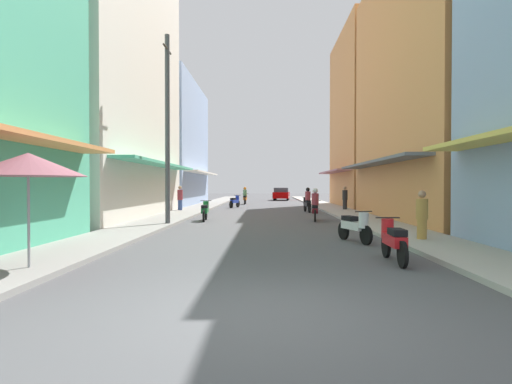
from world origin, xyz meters
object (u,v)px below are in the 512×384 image
object	(u,v)px
motorbike_white	(355,226)
vendor_umbrella	(28,165)
motorbike_green	(205,210)
motorbike_orange	(245,197)
pedestrian_far	(422,217)
parked_car	(281,194)
pedestrian_crossing	(345,199)
motorbike_maroon	(315,206)
motorbike_blue	(235,201)
pedestrian_midway	(180,199)
motorbike_black	(307,201)
utility_pole	(167,129)
motorbike_red	(393,239)

from	to	relation	value
motorbike_white	vendor_umbrella	distance (m)	8.64
motorbike_green	motorbike_orange	size ratio (longest dim) A/B	1.00
motorbike_green	pedestrian_far	distance (m)	10.59
parked_car	pedestrian_crossing	size ratio (longest dim) A/B	2.58
motorbike_maroon	pedestrian_far	xyz separation A→B (m)	(2.24, -7.50, 0.07)
motorbike_green	vendor_umbrella	xyz separation A→B (m)	(-1.62, -11.80, 1.60)
motorbike_white	motorbike_orange	bearing A→B (deg)	100.52
motorbike_green	vendor_umbrella	distance (m)	12.02
motorbike_blue	pedestrian_midway	distance (m)	5.93
pedestrian_crossing	motorbike_green	bearing A→B (deg)	-137.26
pedestrian_far	motorbike_green	bearing A→B (deg)	135.48
motorbike_blue	pedestrian_far	xyz separation A→B (m)	(6.99, -18.90, 0.27)
motorbike_white	motorbike_black	bearing A→B (deg)	90.12
motorbike_green	utility_pole	xyz separation A→B (m)	(-1.17, -2.64, 3.56)
pedestrian_far	utility_pole	world-z (taller)	utility_pole
motorbike_maroon	motorbike_black	bearing A→B (deg)	87.61
pedestrian_crossing	vendor_umbrella	xyz separation A→B (m)	(-9.81, -19.37, 1.28)
motorbike_orange	vendor_umbrella	world-z (taller)	vendor_umbrella
motorbike_maroon	pedestrian_crossing	xyz separation A→B (m)	(2.88, 7.49, 0.12)
motorbike_orange	vendor_umbrella	distance (m)	29.25
motorbike_black	parked_car	size ratio (longest dim) A/B	0.42
motorbike_maroon	motorbike_white	world-z (taller)	motorbike_maroon
pedestrian_far	motorbike_maroon	bearing A→B (deg)	106.62
motorbike_black	pedestrian_crossing	size ratio (longest dim) A/B	1.10
motorbike_maroon	vendor_umbrella	xyz separation A→B (m)	(-6.93, -11.88, 1.40)
motorbike_blue	motorbike_white	xyz separation A→B (m)	(5.05, -18.83, 0.00)
motorbike_green	motorbike_red	bearing A→B (deg)	-61.09
motorbike_green	motorbike_orange	distance (m)	17.32
motorbike_orange	pedestrian_far	distance (m)	25.56
motorbike_black	utility_pole	distance (m)	11.80
vendor_umbrella	pedestrian_far	bearing A→B (deg)	25.54
motorbike_orange	pedestrian_crossing	world-z (taller)	pedestrian_crossing
pedestrian_far	vendor_umbrella	size ratio (longest dim) A/B	0.67
motorbike_green	motorbike_black	world-z (taller)	motorbike_black
motorbike_green	motorbike_maroon	xyz separation A→B (m)	(5.31, 0.08, 0.20)
motorbike_maroon	pedestrian_far	world-z (taller)	motorbike_maroon
pedestrian_crossing	pedestrian_far	world-z (taller)	pedestrian_crossing
motorbike_white	utility_pole	distance (m)	8.99
motorbike_maroon	parked_car	xyz separation A→B (m)	(-0.59, 27.47, 0.04)
motorbike_green	motorbike_maroon	distance (m)	5.31
pedestrian_far	pedestrian_midway	bearing A→B (deg)	126.14
pedestrian_midway	pedestrian_crossing	world-z (taller)	pedestrian_midway
motorbike_orange	pedestrian_crossing	bearing A→B (deg)	-53.65
motorbike_black	utility_pole	world-z (taller)	utility_pole
parked_car	motorbike_red	bearing A→B (deg)	-88.43
parked_car	utility_pole	size ratio (longest dim) A/B	0.53
motorbike_orange	motorbike_red	size ratio (longest dim) A/B	1.00
parked_car	pedestrian_far	distance (m)	35.09
pedestrian_crossing	motorbike_orange	bearing A→B (deg)	126.35
motorbike_red	motorbike_orange	bearing A→B (deg)	99.69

